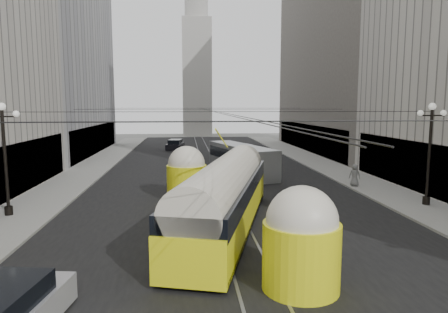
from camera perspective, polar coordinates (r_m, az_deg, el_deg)
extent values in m
cube|color=black|center=(38.38, -1.72, -2.22)|extent=(20.00, 85.00, 0.02)
cube|color=gray|center=(42.82, -18.29, -1.49)|extent=(4.00, 72.00, 0.15)
cube|color=gray|center=(44.19, 13.69, -1.06)|extent=(4.00, 72.00, 0.15)
cube|color=gray|center=(38.34, -2.84, -2.24)|extent=(0.12, 85.00, 0.04)
cube|color=gray|center=(38.44, -0.61, -2.20)|extent=(0.12, 85.00, 0.04)
cube|color=black|center=(31.78, -26.80, -1.37)|extent=(0.10, 18.00, 3.60)
cube|color=#999999|center=(56.59, -24.29, 14.45)|extent=(12.00, 28.00, 28.00)
cube|color=black|center=(54.69, -17.71, 2.41)|extent=(0.10, 25.20, 3.60)
cube|color=black|center=(32.19, 25.47, -1.19)|extent=(0.10, 18.00, 3.60)
cube|color=#514C47|center=(58.61, 17.89, 16.45)|extent=(12.00, 32.00, 32.00)
cube|color=black|center=(55.95, 11.72, 2.71)|extent=(0.10, 28.80, 3.60)
cube|color=#B2AFA8|center=(85.49, -3.90, 11.10)|extent=(6.00, 6.00, 24.00)
cylinder|color=#B2AFA8|center=(87.53, -3.98, 20.29)|extent=(4.80, 4.80, 4.00)
cylinder|color=black|center=(25.58, -28.76, -0.82)|extent=(0.18, 0.18, 6.00)
cylinder|color=black|center=(26.07, -28.38, -6.81)|extent=(0.44, 0.44, 0.50)
cylinder|color=black|center=(25.38, -29.12, 5.01)|extent=(1.60, 0.08, 0.08)
sphere|color=white|center=(25.38, -29.20, 6.24)|extent=(0.44, 0.44, 0.44)
sphere|color=white|center=(25.09, -27.57, 5.43)|extent=(0.36, 0.36, 0.36)
cylinder|color=black|center=(27.91, 27.24, -0.11)|extent=(0.18, 0.18, 6.00)
cylinder|color=black|center=(28.36, 26.92, -5.63)|extent=(0.44, 0.44, 0.50)
cylinder|color=black|center=(27.73, 27.56, 5.22)|extent=(1.60, 0.08, 0.08)
sphere|color=white|center=(27.73, 27.63, 6.35)|extent=(0.44, 0.44, 0.44)
sphere|color=white|center=(27.33, 26.25, 5.59)|extent=(0.36, 0.36, 0.36)
sphere|color=white|center=(28.14, 28.87, 5.47)|extent=(0.36, 0.36, 0.36)
cylinder|color=black|center=(9.60, 9.49, 4.99)|extent=(25.00, 0.03, 0.03)
cylinder|color=black|center=(23.40, 0.58, 6.42)|extent=(25.00, 0.03, 0.03)
cylinder|color=black|center=(37.35, -1.71, 6.76)|extent=(25.00, 0.03, 0.03)
cylinder|color=black|center=(51.33, -2.75, 6.92)|extent=(25.00, 0.03, 0.03)
cylinder|color=black|center=(41.35, -2.08, 6.54)|extent=(0.03, 72.00, 0.03)
cylinder|color=black|center=(41.37, -1.52, 6.54)|extent=(0.03, 72.00, 0.03)
cube|color=#F7F715|center=(20.58, 0.20, -7.56)|extent=(6.54, 14.65, 1.76)
cube|color=black|center=(20.80, 0.20, -9.76)|extent=(6.42, 14.23, 0.31)
cube|color=black|center=(20.31, 0.21, -4.46)|extent=(6.50, 14.44, 0.88)
cylinder|color=silver|center=(20.25, 0.21, -3.61)|extent=(6.18, 14.35, 2.38)
cylinder|color=#F7F715|center=(14.47, 10.95, -13.81)|extent=(2.69, 2.69, 2.38)
sphere|color=silver|center=(14.07, 11.08, -9.10)|extent=(2.48, 2.48, 2.48)
cylinder|color=#F7F715|center=(27.14, -5.35, -3.71)|extent=(2.69, 2.69, 2.38)
sphere|color=silver|center=(26.94, -5.38, -1.12)|extent=(2.48, 2.48, 2.48)
sphere|color=#FFF2BF|center=(13.71, 13.59, -16.53)|extent=(0.36, 0.36, 0.36)
cube|color=#9DA0A2|center=(36.90, 2.46, -0.44)|extent=(5.31, 10.86, 2.67)
cube|color=black|center=(36.84, 2.47, 0.24)|extent=(5.22, 10.51, 0.98)
cube|color=black|center=(31.68, 3.79, -1.18)|extent=(1.98, 0.71, 1.25)
cylinder|color=black|center=(33.40, 1.41, -2.89)|extent=(0.30, 0.89, 0.89)
cylinder|color=black|center=(33.74, 5.17, -2.81)|extent=(0.30, 0.89, 0.89)
cylinder|color=black|center=(40.42, 0.19, -1.09)|extent=(0.30, 0.89, 0.89)
cylinder|color=black|center=(40.70, 3.31, -1.05)|extent=(0.30, 0.89, 0.89)
cylinder|color=black|center=(14.26, -22.84, -18.25)|extent=(0.22, 0.71, 0.71)
cube|color=silver|center=(50.70, 3.02, 0.66)|extent=(2.90, 4.84, 0.80)
cube|color=black|center=(50.64, 3.03, 1.30)|extent=(2.19, 2.81, 0.76)
cylinder|color=black|center=(49.09, 2.32, 0.26)|extent=(0.22, 0.64, 0.64)
cylinder|color=black|center=(49.35, 4.25, 0.28)|extent=(0.22, 0.64, 0.64)
cylinder|color=black|center=(52.12, 1.86, 0.67)|extent=(0.22, 0.64, 0.64)
cylinder|color=black|center=(52.36, 3.68, 0.69)|extent=(0.22, 0.64, 0.64)
cube|color=black|center=(58.12, -6.97, 1.48)|extent=(2.70, 4.91, 0.82)
cube|color=black|center=(58.07, -6.98, 2.06)|extent=(2.11, 2.81, 0.78)
cylinder|color=black|center=(56.60, -7.88, 1.14)|extent=(0.22, 0.66, 0.66)
cylinder|color=black|center=(56.55, -6.14, 1.17)|extent=(0.22, 0.66, 0.66)
cylinder|color=black|center=(59.74, -7.76, 1.47)|extent=(0.22, 0.66, 0.66)
cylinder|color=black|center=(59.69, -6.11, 1.49)|extent=(0.22, 0.66, 0.66)
imported|color=slate|center=(32.47, 18.17, -2.54)|extent=(0.94, 0.71, 1.72)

